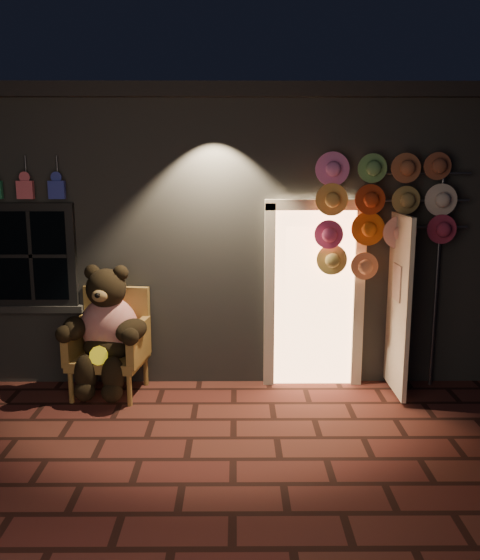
{
  "coord_description": "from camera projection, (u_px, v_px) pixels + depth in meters",
  "views": [
    {
      "loc": [
        0.45,
        -5.28,
        2.6
      ],
      "look_at": [
        0.49,
        1.0,
        1.35
      ],
      "focal_mm": 38.0,
      "sensor_mm": 36.0,
      "label": 1
    }
  ],
  "objects": [
    {
      "name": "teddy_bear",
      "position": [
        106.0,
        330.0,
        6.58
      ],
      "size": [
        1.03,
        0.86,
        1.43
      ],
      "rotation": [
        0.0,
        0.0,
        -0.14
      ],
      "color": "red",
      "rests_on": "ground"
    },
    {
      "name": "ground",
      "position": [
        190.0,
        438.0,
        5.69
      ],
      "size": [
        60.0,
        60.0,
        0.0
      ],
      "primitive_type": "plane",
      "color": "#562820",
      "rests_on": "ground"
    },
    {
      "name": "shop_building",
      "position": [
        208.0,
        219.0,
        9.26
      ],
      "size": [
        7.3,
        5.95,
        3.51
      ],
      "color": "slate",
      "rests_on": "ground"
    },
    {
      "name": "hat_rack",
      "position": [
        382.0,
        212.0,
        6.54
      ],
      "size": [
        1.72,
        0.22,
        2.7
      ],
      "color": "#59595E",
      "rests_on": "ground"
    },
    {
      "name": "wicker_armchair",
      "position": [
        111.0,
        341.0,
        6.76
      ],
      "size": [
        0.9,
        0.83,
        1.18
      ],
      "rotation": [
        0.0,
        0.0,
        -0.14
      ],
      "color": "#A77F40",
      "rests_on": "ground"
    }
  ]
}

